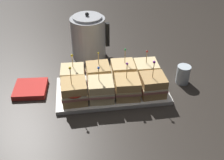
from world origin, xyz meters
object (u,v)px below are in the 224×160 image
sandwich_back_far_left (73,77)px  drinking_glass (183,74)px  serving_platter (112,91)px  napkin_stack (31,89)px  sandwich_front_far_right (153,85)px  sandwich_back_far_right (146,71)px  sandwich_front_far_left (74,92)px  sandwich_front_center_right (127,87)px  sandwich_front_center_left (101,90)px  kettle_steel (88,37)px  sandwich_back_center_left (98,74)px  sandwich_back_center_right (123,72)px

sandwich_back_far_left → drinking_glass: size_ratio=1.76×
serving_platter → napkin_stack: napkin_stack is taller
sandwich_front_far_right → sandwich_back_far_right: (-0.00, 0.11, -0.00)m
sandwich_front_far_left → drinking_glass: 0.52m
serving_platter → sandwich_front_far_left: (-0.17, -0.06, 0.06)m
sandwich_front_far_right → napkin_stack: 0.56m
sandwich_front_center_right → napkin_stack: (-0.43, 0.12, -0.05)m
sandwich_back_far_left → serving_platter: bearing=-18.3°
sandwich_front_center_left → sandwich_front_center_right: bearing=0.3°
sandwich_back_far_right → kettle_steel: 0.39m
serving_platter → sandwich_back_center_left: (-0.06, 0.06, 0.06)m
napkin_stack → sandwich_front_center_left: bearing=-21.0°
napkin_stack → kettle_steel: bearing=44.8°
sandwich_front_center_right → sandwich_back_far_right: sandwich_front_center_right is taller
sandwich_front_far_right → sandwich_back_center_right: bearing=134.1°
sandwich_front_center_right → sandwich_back_center_right: 0.12m
napkin_stack → sandwich_front_far_right: bearing=-12.4°
serving_platter → sandwich_front_center_left: 0.10m
sandwich_back_far_right → napkin_stack: sandwich_back_far_right is taller
sandwich_back_far_left → napkin_stack: sandwich_back_far_left is taller
sandwich_back_center_right → serving_platter: bearing=-135.0°
sandwich_front_far_right → sandwich_back_center_left: sandwich_front_far_right is taller
sandwich_back_far_left → sandwich_back_center_right: 0.23m
sandwich_front_far_right → sandwich_back_far_right: sandwich_front_far_right is taller
sandwich_front_far_left → sandwich_back_center_right: (0.23, 0.12, -0.00)m
sandwich_front_center_right → napkin_stack: bearing=164.3°
sandwich_front_far_left → kettle_steel: size_ratio=0.71×
sandwich_front_center_left → sandwich_back_far_right: size_ratio=1.01×
kettle_steel → serving_platter: bearing=-77.4°
sandwich_front_far_left → sandwich_back_far_right: bearing=19.1°
sandwich_back_far_right → drinking_glass: size_ratio=1.74×
sandwich_front_center_right → kettle_steel: 0.44m
sandwich_back_center_right → kettle_steel: bearing=115.2°
serving_platter → sandwich_front_far_right: bearing=-18.3°
sandwich_front_far_right → sandwich_back_far_left: size_ratio=1.11×
sandwich_front_far_left → sandwich_back_far_right: size_ratio=1.15×
sandwich_back_center_right → napkin_stack: (-0.43, 0.00, -0.05)m
serving_platter → sandwich_front_center_right: (0.06, -0.06, 0.05)m
drinking_glass → sandwich_front_far_left: bearing=-169.9°
kettle_steel → napkin_stack: (-0.29, -0.29, -0.10)m
sandwich_front_far_left → kettle_steel: 0.42m
serving_platter → sandwich_back_center_left: 0.10m
kettle_steel → napkin_stack: bearing=-135.2°
sandwich_front_far_left → sandwich_front_far_right: bearing=0.5°
kettle_steel → sandwich_front_far_left: bearing=-102.5°
sandwich_front_far_left → kettle_steel: bearing=77.5°
sandwich_back_center_right → kettle_steel: kettle_steel is taller
sandwich_front_center_right → sandwich_front_far_right: sandwich_front_far_right is taller
sandwich_back_far_right → napkin_stack: bearing=179.5°
sandwich_back_far_left → sandwich_front_center_left: bearing=-44.7°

